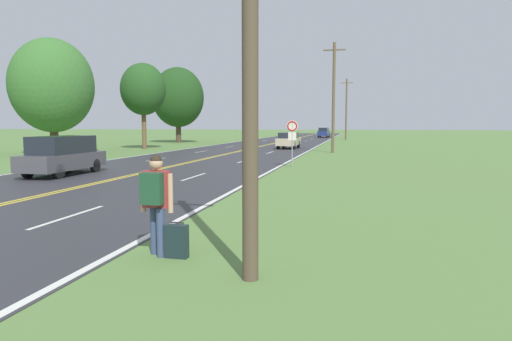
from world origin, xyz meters
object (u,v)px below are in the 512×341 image
(tree_behind_sign, at_px, (178,97))
(car_champagne_suv_approaching, at_px, (289,140))
(suitcase, at_px, (177,241))
(tree_mid_treeline, at_px, (143,89))
(traffic_sign, at_px, (292,132))
(car_dark_blue_suv_mid_near, at_px, (324,132))
(car_dark_grey_van_nearest, at_px, (63,155))
(hitchhiker_person, at_px, (156,195))
(tree_left_verge, at_px, (52,86))

(tree_behind_sign, distance_m, car_champagne_suv_approaching, 20.38)
(suitcase, relative_size, tree_mid_treeline, 0.08)
(traffic_sign, bearing_deg, tree_behind_sign, 121.88)
(car_dark_blue_suv_mid_near, bearing_deg, tree_behind_sign, -27.99)
(suitcase, height_order, car_dark_grey_van_nearest, car_dark_grey_van_nearest)
(hitchhiker_person, relative_size, suitcase, 2.83)
(hitchhiker_person, xyz_separation_m, suitcase, (0.38, -0.02, -0.81))
(tree_left_verge, bearing_deg, car_champagne_suv_approaching, 37.36)
(hitchhiker_person, bearing_deg, tree_mid_treeline, 27.12)
(suitcase, bearing_deg, car_champagne_suv_approaching, 5.98)
(traffic_sign, height_order, tree_behind_sign, tree_behind_sign)
(hitchhiker_person, relative_size, tree_behind_sign, 0.19)
(hitchhiker_person, bearing_deg, car_dark_blue_suv_mid_near, 2.46)
(tree_left_verge, xyz_separation_m, car_champagne_suv_approaching, (16.54, 12.63, -4.45))
(car_dark_grey_van_nearest, bearing_deg, car_champagne_suv_approaching, -15.53)
(suitcase, height_order, tree_left_verge, tree_left_verge)
(traffic_sign, height_order, car_dark_grey_van_nearest, traffic_sign)
(traffic_sign, relative_size, car_dark_blue_suv_mid_near, 0.51)
(tree_behind_sign, xyz_separation_m, tree_mid_treeline, (2.79, -15.37, -0.17))
(car_champagne_suv_approaching, bearing_deg, car_dark_blue_suv_mid_near, -179.50)
(hitchhiker_person, xyz_separation_m, traffic_sign, (-0.05, 17.35, 0.82))
(tree_behind_sign, distance_m, car_dark_grey_van_nearest, 38.44)
(car_dark_blue_suv_mid_near, bearing_deg, tree_left_verge, -15.42)
(traffic_sign, bearing_deg, tree_left_verge, 161.35)
(traffic_sign, bearing_deg, car_dark_blue_suv_mid_near, 92.46)
(suitcase, xyz_separation_m, tree_behind_sign, (-19.57, 48.14, 5.48))
(traffic_sign, xyz_separation_m, car_dark_blue_suv_mid_near, (-2.52, 58.73, -0.98))
(car_dark_blue_suv_mid_near, bearing_deg, suitcase, 4.95)
(traffic_sign, distance_m, tree_left_verge, 20.97)
(tree_left_verge, relative_size, car_champagne_suv_approaching, 1.89)
(suitcase, distance_m, traffic_sign, 17.45)
(car_dark_grey_van_nearest, height_order, car_champagne_suv_approaching, car_dark_grey_van_nearest)
(hitchhiker_person, xyz_separation_m, tree_left_verge, (-19.66, 23.97, 4.20))
(hitchhiker_person, bearing_deg, tree_behind_sign, 22.26)
(traffic_sign, bearing_deg, car_champagne_suv_approaching, 99.05)
(hitchhiker_person, height_order, car_dark_blue_suv_mid_near, hitchhiker_person)
(tree_mid_treeline, bearing_deg, hitchhiker_person, -63.41)
(suitcase, height_order, car_dark_blue_suv_mid_near, car_dark_blue_suv_mid_near)
(car_champagne_suv_approaching, bearing_deg, traffic_sign, 10.34)
(tree_behind_sign, bearing_deg, tree_left_verge, -91.11)
(hitchhiker_person, height_order, tree_left_verge, tree_left_verge)
(hitchhiker_person, distance_m, traffic_sign, 17.37)
(hitchhiker_person, distance_m, tree_mid_treeline, 36.90)
(car_champagne_suv_approaching, bearing_deg, car_dark_grey_van_nearest, -13.43)
(tree_left_verge, bearing_deg, traffic_sign, -18.65)
(tree_left_verge, distance_m, tree_behind_sign, 24.16)
(tree_behind_sign, relative_size, car_dark_grey_van_nearest, 2.07)
(suitcase, bearing_deg, tree_mid_treeline, 27.64)
(tree_behind_sign, height_order, car_dark_grey_van_nearest, tree_behind_sign)
(suitcase, relative_size, car_dark_blue_suv_mid_near, 0.13)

